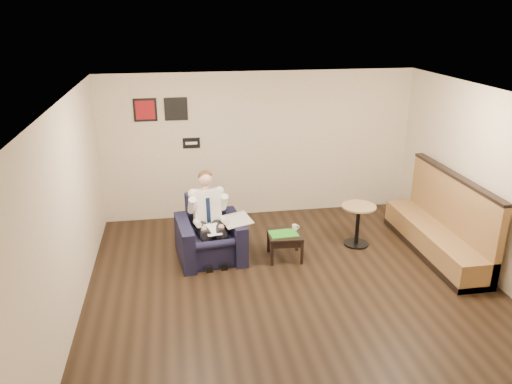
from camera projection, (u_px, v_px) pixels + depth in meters
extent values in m
plane|color=black|center=(294.00, 290.00, 7.31)|extent=(6.00, 6.00, 0.00)
cube|color=beige|center=(259.00, 145.00, 9.60)|extent=(6.00, 0.02, 2.80)
cube|color=beige|center=(386.00, 333.00, 4.05)|extent=(6.00, 0.02, 2.80)
cube|color=beige|center=(68.00, 215.00, 6.36)|extent=(0.02, 6.00, 2.80)
cube|color=beige|center=(496.00, 189.00, 7.29)|extent=(0.02, 6.00, 2.80)
cube|color=white|center=(300.00, 98.00, 6.34)|extent=(6.00, 6.00, 0.02)
cube|color=black|center=(191.00, 143.00, 9.35)|extent=(0.32, 0.02, 0.20)
cube|color=maroon|center=(145.00, 110.00, 9.00)|extent=(0.42, 0.03, 0.42)
cube|color=black|center=(176.00, 109.00, 9.08)|extent=(0.42, 0.03, 0.42)
cube|color=black|center=(210.00, 230.00, 8.08)|extent=(1.14, 1.14, 1.00)
cube|color=white|center=(213.00, 230.00, 7.82)|extent=(0.28, 0.36, 0.01)
cube|color=silver|center=(236.00, 220.00, 8.03)|extent=(0.52, 0.61, 0.01)
cube|color=black|center=(285.00, 246.00, 8.17)|extent=(0.58, 0.58, 0.44)
cube|color=green|center=(283.00, 233.00, 8.07)|extent=(0.46, 0.34, 0.01)
cylinder|color=white|center=(295.00, 227.00, 8.20)|extent=(0.09, 0.09, 0.09)
cube|color=black|center=(286.00, 229.00, 8.25)|extent=(0.15, 0.10, 0.01)
cube|color=olive|center=(438.00, 216.00, 8.19)|extent=(0.62, 2.62, 1.34)
cylinder|color=#9E7E56|center=(358.00, 225.00, 8.58)|extent=(0.63, 0.63, 0.73)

